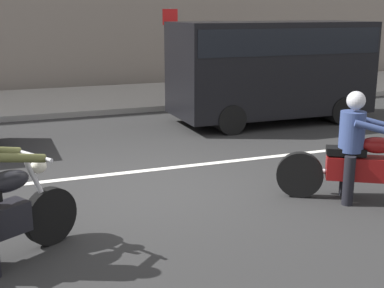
{
  "coord_description": "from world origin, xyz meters",
  "views": [
    {
      "loc": [
        -2.13,
        -7.04,
        2.55
      ],
      "look_at": [
        0.26,
        -0.84,
        0.85
      ],
      "focal_mm": 49.02,
      "sensor_mm": 36.0,
      "label": 1
    }
  ],
  "objects": [
    {
      "name": "street_sign_post",
      "position": [
        2.72,
        7.3,
        1.65
      ],
      "size": [
        0.44,
        0.08,
        2.49
      ],
      "color": "gray",
      "rests_on": "sidewalk_slab"
    },
    {
      "name": "parked_van_black",
      "position": [
        3.93,
        3.64,
        1.34
      ],
      "size": [
        4.53,
        1.96,
        2.31
      ],
      "color": "black",
      "rests_on": "ground_plane"
    },
    {
      "name": "ground_plane",
      "position": [
        0.0,
        0.0,
        0.0
      ],
      "size": [
        80.0,
        80.0,
        0.0
      ],
      "primitive_type": "plane",
      "color": "#252525"
    },
    {
      "name": "sidewalk_slab",
      "position": [
        0.0,
        8.0,
        0.07
      ],
      "size": [
        40.0,
        4.4,
        0.14
      ],
      "primitive_type": "cube",
      "color": "gray",
      "rests_on": "ground_plane"
    },
    {
      "name": "lane_marking_stripe",
      "position": [
        0.21,
        0.9,
        0.0
      ],
      "size": [
        18.0,
        0.14,
        0.01
      ],
      "primitive_type": "cube",
      "color": "silver",
      "rests_on": "ground_plane"
    },
    {
      "name": "motorcycle_with_rider_denim_blue",
      "position": [
        2.44,
        -1.47,
        0.62
      ],
      "size": [
        1.95,
        1.25,
        1.52
      ],
      "color": "black",
      "rests_on": "ground_plane"
    }
  ]
}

